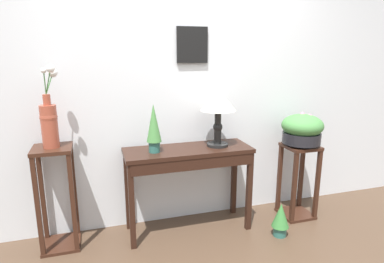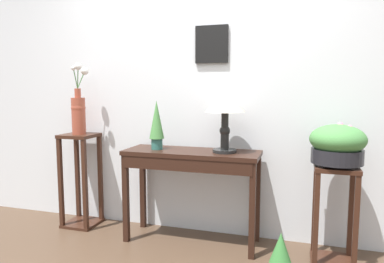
{
  "view_description": "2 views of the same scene",
  "coord_description": "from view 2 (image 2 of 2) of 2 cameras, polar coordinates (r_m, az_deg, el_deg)",
  "views": [
    {
      "loc": [
        -0.79,
        -1.47,
        1.6
      ],
      "look_at": [
        0.01,
        1.17,
        0.93
      ],
      "focal_mm": 30.59,
      "sensor_mm": 36.0,
      "label": 1
    },
    {
      "loc": [
        0.82,
        -1.55,
        1.27
      ],
      "look_at": [
        -0.01,
        1.13,
        0.95
      ],
      "focal_mm": 32.83,
      "sensor_mm": 36.0,
      "label": 2
    }
  ],
  "objects": [
    {
      "name": "back_wall_with_art",
      "position": [
        3.13,
        1.93,
        8.98
      ],
      "size": [
        9.0,
        0.13,
        2.8
      ],
      "color": "silver",
      "rests_on": "ground"
    },
    {
      "name": "pedestal_stand_right",
      "position": [
        2.82,
        22.07,
        -12.54
      ],
      "size": [
        0.3,
        0.3,
        0.74
      ],
      "color": "#381E14",
      "rests_on": "ground"
    },
    {
      "name": "table_lamp",
      "position": [
        2.79,
        5.4,
        4.33
      ],
      "size": [
        0.32,
        0.32,
        0.51
      ],
      "color": "black",
      "rests_on": "console_table"
    },
    {
      "name": "potted_plant_floor",
      "position": [
        2.62,
        14.19,
        -18.48
      ],
      "size": [
        0.15,
        0.15,
        0.31
      ],
      "color": "#2D665B",
      "rests_on": "ground"
    },
    {
      "name": "pedestal_stand_left",
      "position": [
        3.49,
        -17.59,
        -7.52
      ],
      "size": [
        0.3,
        0.3,
        0.87
      ],
      "color": "#381E14",
      "rests_on": "ground"
    },
    {
      "name": "console_table",
      "position": [
        2.9,
        -0.18,
        -5.56
      ],
      "size": [
        1.12,
        0.4,
        0.78
      ],
      "color": "black",
      "rests_on": "ground"
    },
    {
      "name": "potted_plant_on_console",
      "position": [
        2.95,
        -5.76,
        1.36
      ],
      "size": [
        0.12,
        0.12,
        0.41
      ],
      "color": "#2D665B",
      "rests_on": "console_table"
    },
    {
      "name": "planter_bowl_wide_right",
      "position": [
        2.7,
        22.56,
        -1.94
      ],
      "size": [
        0.39,
        0.39,
        0.31
      ],
      "color": "black",
      "rests_on": "pedestal_stand_right"
    },
    {
      "name": "flower_vase_tall_left",
      "position": [
        3.39,
        -17.93,
        3.42
      ],
      "size": [
        0.16,
        0.16,
        0.64
      ],
      "color": "#9E4733",
      "rests_on": "pedestal_stand_left"
    }
  ]
}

